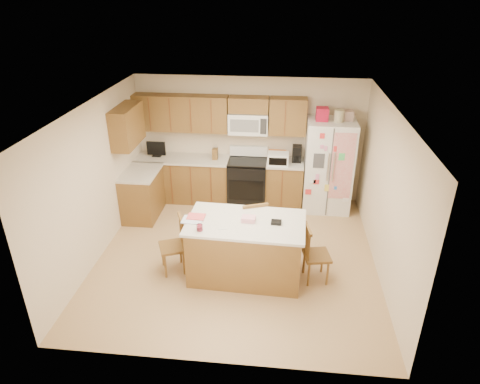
# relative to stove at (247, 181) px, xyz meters

# --- Properties ---
(ground) EXTENTS (4.50, 4.50, 0.00)m
(ground) POSITION_rel_stove_xyz_m (0.00, -1.94, -0.47)
(ground) COLOR tan
(ground) RESTS_ON ground
(room_shell) EXTENTS (4.60, 4.60, 2.52)m
(room_shell) POSITION_rel_stove_xyz_m (0.00, -1.94, 0.97)
(room_shell) COLOR beige
(room_shell) RESTS_ON ground
(cabinetry) EXTENTS (3.36, 1.56, 2.15)m
(cabinetry) POSITION_rel_stove_xyz_m (-0.98, -0.15, 0.44)
(cabinetry) COLOR brown
(cabinetry) RESTS_ON ground
(stove) EXTENTS (0.76, 0.65, 1.13)m
(stove) POSITION_rel_stove_xyz_m (0.00, 0.00, 0.00)
(stove) COLOR black
(stove) RESTS_ON ground
(refrigerator) EXTENTS (0.90, 0.79, 2.04)m
(refrigerator) POSITION_rel_stove_xyz_m (1.57, -0.06, 0.45)
(refrigerator) COLOR white
(refrigerator) RESTS_ON ground
(island) EXTENTS (1.83, 1.08, 1.04)m
(island) POSITION_rel_stove_xyz_m (0.19, -2.43, 0.00)
(island) COLOR brown
(island) RESTS_ON ground
(windsor_chair_left) EXTENTS (0.50, 0.51, 0.93)m
(windsor_chair_left) POSITION_rel_stove_xyz_m (-0.92, -2.42, -0.04)
(windsor_chair_left) COLOR brown
(windsor_chair_left) RESTS_ON ground
(windsor_chair_back) EXTENTS (0.55, 0.53, 1.00)m
(windsor_chair_back) POSITION_rel_stove_xyz_m (0.25, -1.84, -0.00)
(windsor_chair_back) COLOR brown
(windsor_chair_back) RESTS_ON ground
(windsor_chair_right) EXTENTS (0.45, 0.46, 0.92)m
(windsor_chair_right) POSITION_rel_stove_xyz_m (1.24, -2.43, -0.04)
(windsor_chair_right) COLOR brown
(windsor_chair_right) RESTS_ON ground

